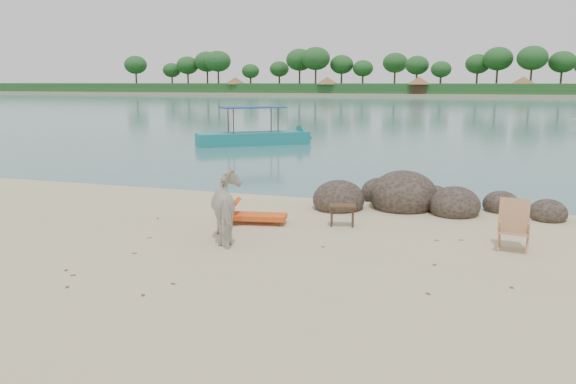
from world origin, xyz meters
name	(u,v)px	position (x,y,z in m)	size (l,w,h in m)	color
water	(452,103)	(0.00, 90.00, 0.00)	(400.00, 400.00, 0.00)	#35686B
far_shore	(461,94)	(0.00, 170.00, 0.00)	(420.00, 90.00, 1.40)	tan
far_scenery	(459,83)	(0.03, 136.70, 3.14)	(420.00, 18.00, 9.50)	#1E4C1E
boulders	(410,200)	(1.74, 5.55, 0.26)	(6.59, 3.13, 1.41)	black
cow	(230,208)	(-1.76, 1.08, 0.75)	(0.81, 1.78, 1.50)	silver
side_table	(342,217)	(0.36, 3.03, 0.26)	(0.64, 0.41, 0.51)	#312213
lounge_chair	(258,214)	(-1.68, 2.61, 0.26)	(1.74, 0.61, 0.52)	orange
deck_chair	(514,227)	(4.21, 2.13, 0.52)	(0.66, 0.73, 1.04)	tan
boat_near	(253,113)	(-8.59, 19.86, 1.75)	(7.20, 1.62, 3.50)	#1A7F7E
dead_leaves	(253,258)	(-0.81, 0.06, 0.00)	(8.50, 6.32, 0.00)	brown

